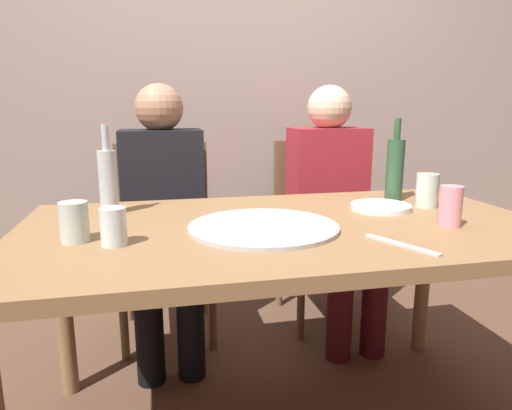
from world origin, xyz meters
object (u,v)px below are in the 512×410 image
(wine_glass, at_px, (427,190))
(guest_in_beanie, at_px, (333,199))
(tumbler_near, at_px, (74,222))
(wine_bottle, at_px, (108,180))
(dining_table, at_px, (286,246))
(table_knife, at_px, (401,245))
(soda_can, at_px, (450,206))
(plate_stack, at_px, (381,207))
(beer_bottle, at_px, (395,168))
(chair_left, at_px, (164,226))
(chair_right, at_px, (321,217))
(guest_in_sweater, at_px, (164,207))
(tumbler_far, at_px, (113,227))
(pizza_tray, at_px, (263,227))

(wine_glass, height_order, guest_in_beanie, guest_in_beanie)
(guest_in_beanie, bearing_deg, wine_glass, 101.38)
(tumbler_near, height_order, wine_glass, wine_glass)
(wine_bottle, bearing_deg, guest_in_beanie, 24.19)
(dining_table, height_order, table_knife, table_knife)
(dining_table, relative_size, soda_can, 13.10)
(wine_bottle, height_order, plate_stack, wine_bottle)
(soda_can, distance_m, plate_stack, 0.27)
(dining_table, height_order, beer_bottle, beer_bottle)
(guest_in_beanie, bearing_deg, chair_left, -10.85)
(chair_left, bearing_deg, beer_bottle, 145.37)
(chair_right, bearing_deg, tumbler_near, 41.18)
(tumbler_near, distance_m, guest_in_sweater, 0.80)
(tumbler_near, distance_m, plate_stack, 0.99)
(wine_bottle, relative_size, plate_stack, 1.42)
(chair_right, bearing_deg, wine_bottle, 31.18)
(plate_stack, relative_size, guest_in_sweater, 0.18)
(wine_glass, bearing_deg, beer_bottle, 111.52)
(wine_bottle, distance_m, plate_stack, 0.93)
(tumbler_far, distance_m, table_knife, 0.74)
(tumbler_near, relative_size, guest_in_beanie, 0.09)
(tumbler_near, distance_m, chair_left, 0.97)
(pizza_tray, bearing_deg, beer_bottle, 27.23)
(beer_bottle, xyz_separation_m, plate_stack, (-0.12, -0.14, -0.11))
(soda_can, xyz_separation_m, guest_in_sweater, (-0.82, 0.83, -0.14))
(table_knife, xyz_separation_m, guest_in_beanie, (0.21, 0.97, -0.08))
(table_knife, distance_m, chair_right, 1.16)
(guest_in_beanie, bearing_deg, pizza_tray, 54.87)
(soda_can, xyz_separation_m, plate_stack, (-0.09, 0.25, -0.05))
(tumbler_near, bearing_deg, table_knife, -14.96)
(dining_table, distance_m, wine_glass, 0.58)
(tumbler_far, bearing_deg, plate_stack, 14.88)
(tumbler_near, height_order, chair_right, chair_right)
(wine_bottle, relative_size, guest_in_beanie, 0.25)
(beer_bottle, distance_m, chair_left, 1.09)
(dining_table, xyz_separation_m, soda_can, (0.46, -0.14, 0.13))
(chair_left, bearing_deg, pizza_tray, 107.12)
(guest_in_sweater, bearing_deg, tumbler_near, 72.17)
(tumbler_far, height_order, plate_stack, tumbler_far)
(plate_stack, xyz_separation_m, guest_in_beanie, (0.06, 0.58, -0.09))
(beer_bottle, bearing_deg, dining_table, -153.19)
(tumbler_far, height_order, wine_glass, wine_glass)
(wine_bottle, xyz_separation_m, beer_bottle, (1.03, -0.00, 0.01))
(soda_can, bearing_deg, table_knife, -148.71)
(plate_stack, xyz_separation_m, chair_right, (0.06, 0.73, -0.22))
(tumbler_far, bearing_deg, guest_in_sweater, 80.25)
(pizza_tray, xyz_separation_m, wine_glass, (0.63, 0.16, 0.05))
(guest_in_sweater, relative_size, guest_in_beanie, 1.00)
(guest_in_sweater, bearing_deg, guest_in_beanie, -180.00)
(soda_can, distance_m, chair_left, 1.30)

